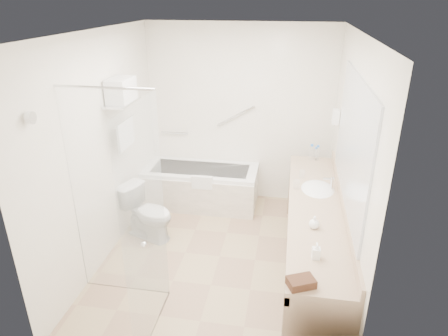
% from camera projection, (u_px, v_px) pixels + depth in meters
% --- Properties ---
extents(floor, '(3.20, 3.20, 0.00)m').
position_uv_depth(floor, '(220.00, 256.00, 4.67)').
color(floor, tan).
rests_on(floor, ground).
extents(ceiling, '(2.60, 3.20, 0.10)m').
position_uv_depth(ceiling, '(218.00, 31.00, 3.67)').
color(ceiling, white).
rests_on(ceiling, wall_back).
extents(wall_back, '(2.60, 0.10, 2.50)m').
position_uv_depth(wall_back, '(240.00, 115.00, 5.61)').
color(wall_back, white).
rests_on(wall_back, ground).
extents(wall_front, '(2.60, 0.10, 2.50)m').
position_uv_depth(wall_front, '(177.00, 244.00, 2.72)').
color(wall_front, white).
rests_on(wall_front, ground).
extents(wall_left, '(0.10, 3.20, 2.50)m').
position_uv_depth(wall_left, '(103.00, 150.00, 4.37)').
color(wall_left, white).
rests_on(wall_left, ground).
extents(wall_right, '(0.10, 3.20, 2.50)m').
position_uv_depth(wall_right, '(348.00, 166.00, 3.96)').
color(wall_right, white).
rests_on(wall_right, ground).
extents(bathtub, '(1.60, 0.73, 0.59)m').
position_uv_depth(bathtub, '(201.00, 186.00, 5.75)').
color(bathtub, white).
rests_on(bathtub, floor).
extents(grab_bar_short, '(0.40, 0.03, 0.03)m').
position_uv_depth(grab_bar_short, '(175.00, 133.00, 5.84)').
color(grab_bar_short, silver).
rests_on(grab_bar_short, wall_back).
extents(grab_bar_long, '(0.53, 0.03, 0.33)m').
position_uv_depth(grab_bar_long, '(236.00, 116.00, 5.58)').
color(grab_bar_long, silver).
rests_on(grab_bar_long, wall_back).
extents(shower_enclosure, '(0.96, 0.91, 2.11)m').
position_uv_depth(shower_enclosure, '(130.00, 211.00, 3.50)').
color(shower_enclosure, silver).
rests_on(shower_enclosure, floor).
extents(towel_shelf, '(0.24, 0.55, 0.81)m').
position_uv_depth(towel_shelf, '(122.00, 98.00, 4.46)').
color(towel_shelf, silver).
rests_on(towel_shelf, wall_left).
extents(vanity_counter, '(0.55, 2.70, 0.95)m').
position_uv_depth(vanity_counter, '(314.00, 224.00, 4.12)').
color(vanity_counter, tan).
rests_on(vanity_counter, floor).
extents(sink, '(0.40, 0.52, 0.14)m').
position_uv_depth(sink, '(317.00, 191.00, 4.40)').
color(sink, white).
rests_on(sink, vanity_counter).
extents(faucet, '(0.03, 0.03, 0.14)m').
position_uv_depth(faucet, '(332.00, 183.00, 4.33)').
color(faucet, silver).
rests_on(faucet, vanity_counter).
extents(mirror, '(0.02, 2.00, 1.20)m').
position_uv_depth(mirror, '(352.00, 142.00, 3.71)').
color(mirror, '#B5BBC2').
rests_on(mirror, wall_right).
extents(hairdryer_unit, '(0.08, 0.10, 0.18)m').
position_uv_depth(hairdryer_unit, '(336.00, 117.00, 4.84)').
color(hairdryer_unit, white).
rests_on(hairdryer_unit, wall_right).
extents(toilet, '(0.77, 0.60, 0.66)m').
position_uv_depth(toilet, '(148.00, 213.00, 4.93)').
color(toilet, white).
rests_on(toilet, floor).
extents(amenity_basket, '(0.23, 0.20, 0.07)m').
position_uv_depth(amenity_basket, '(301.00, 282.00, 2.91)').
color(amenity_basket, '#452918').
rests_on(amenity_basket, vanity_counter).
extents(soap_bottle_a, '(0.07, 0.15, 0.07)m').
position_uv_depth(soap_bottle_a, '(316.00, 255.00, 3.22)').
color(soap_bottle_a, white).
rests_on(soap_bottle_a, vanity_counter).
extents(soap_bottle_b, '(0.10, 0.12, 0.10)m').
position_uv_depth(soap_bottle_b, '(314.00, 223.00, 3.63)').
color(soap_bottle_b, white).
rests_on(soap_bottle_b, vanity_counter).
extents(water_bottle_left, '(0.07, 0.07, 0.21)m').
position_uv_depth(water_bottle_left, '(311.00, 153.00, 5.12)').
color(water_bottle_left, silver).
rests_on(water_bottle_left, vanity_counter).
extents(water_bottle_mid, '(0.06, 0.06, 0.20)m').
position_uv_depth(water_bottle_mid, '(317.00, 153.00, 5.11)').
color(water_bottle_mid, silver).
rests_on(water_bottle_mid, vanity_counter).
extents(water_bottle_right, '(0.05, 0.05, 0.18)m').
position_uv_depth(water_bottle_right, '(316.00, 154.00, 5.12)').
color(water_bottle_right, silver).
rests_on(water_bottle_right, vanity_counter).
extents(drinking_glass_near, '(0.10, 0.10, 0.10)m').
position_uv_depth(drinking_glass_near, '(296.00, 185.00, 4.37)').
color(drinking_glass_near, silver).
rests_on(drinking_glass_near, vanity_counter).
extents(drinking_glass_far, '(0.07, 0.07, 0.08)m').
position_uv_depth(drinking_glass_far, '(302.00, 174.00, 4.65)').
color(drinking_glass_far, silver).
rests_on(drinking_glass_far, vanity_counter).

